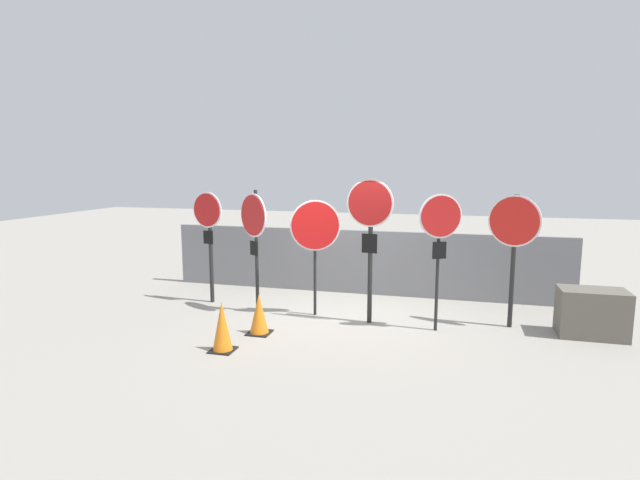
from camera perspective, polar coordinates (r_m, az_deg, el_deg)
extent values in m
plane|color=gray|center=(9.34, 2.71, -8.80)|extent=(40.00, 40.00, 0.00)
cube|color=slate|center=(10.88, 4.75, -2.53)|extent=(8.64, 0.12, 1.39)
cylinder|color=black|center=(10.32, -12.37, -1.06)|extent=(0.08, 0.08, 2.19)
cylinder|color=white|center=(10.17, -12.76, 3.38)|extent=(0.70, 0.19, 0.71)
cylinder|color=red|center=(10.16, -12.82, 3.37)|extent=(0.64, 0.18, 0.65)
cube|color=black|center=(10.24, -12.65, 0.30)|extent=(0.23, 0.08, 0.27)
cylinder|color=black|center=(9.47, -7.26, -1.35)|extent=(0.07, 0.07, 2.33)
cylinder|color=white|center=(9.35, -7.63, 2.81)|extent=(0.69, 0.48, 0.82)
cylinder|color=red|center=(9.34, -7.72, 2.80)|extent=(0.64, 0.45, 0.76)
cube|color=black|center=(9.43, -7.55, -0.94)|extent=(0.21, 0.15, 0.27)
cylinder|color=black|center=(9.22, -0.58, -2.21)|extent=(0.05, 0.05, 2.12)
cylinder|color=white|center=(9.07, -0.55, 1.67)|extent=(0.88, 0.36, 0.93)
cylinder|color=red|center=(9.05, -0.54, 1.66)|extent=(0.82, 0.34, 0.87)
cylinder|color=black|center=(8.78, 5.76, -1.89)|extent=(0.08, 0.08, 2.39)
cylinder|color=white|center=(8.60, 5.74, 4.23)|extent=(0.82, 0.12, 0.83)
cylinder|color=red|center=(8.58, 5.71, 4.22)|extent=(0.76, 0.11, 0.77)
cube|color=black|center=(8.68, 5.67, -0.39)|extent=(0.27, 0.05, 0.34)
cylinder|color=black|center=(8.56, 13.29, -2.76)|extent=(0.05, 0.05, 2.28)
cylinder|color=white|center=(8.39, 13.61, 2.66)|extent=(0.68, 0.31, 0.73)
cylinder|color=red|center=(8.38, 13.66, 2.65)|extent=(0.63, 0.29, 0.67)
cube|color=black|center=(8.47, 13.48, -1.14)|extent=(0.22, 0.11, 0.29)
cylinder|color=black|center=(9.13, 21.20, -2.35)|extent=(0.08, 0.08, 2.30)
cylinder|color=white|center=(8.96, 21.34, 2.03)|extent=(0.82, 0.34, 0.87)
cylinder|color=red|center=(8.95, 21.31, 2.02)|extent=(0.77, 0.31, 0.81)
cube|color=black|center=(7.87, -11.04, -12.23)|extent=(0.36, 0.36, 0.02)
cone|color=orange|center=(7.75, -11.13, -9.57)|extent=(0.30, 0.30, 0.75)
cube|color=black|center=(8.53, -6.95, -10.48)|extent=(0.38, 0.38, 0.02)
cone|color=orange|center=(8.43, -6.99, -8.31)|extent=(0.32, 0.32, 0.65)
cube|color=#605B51|center=(9.34, 28.64, -7.34)|extent=(1.03, 0.62, 0.79)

